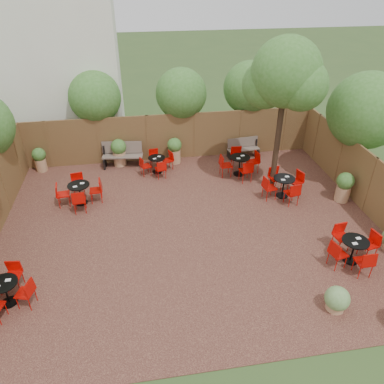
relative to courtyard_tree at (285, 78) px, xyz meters
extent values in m
plane|color=#354F23|center=(-3.40, -1.94, -4.10)|extent=(80.00, 80.00, 0.00)
cube|color=#371916|center=(-3.40, -1.94, -4.09)|extent=(12.00, 10.00, 0.02)
cube|color=brown|center=(-3.40, 3.06, -3.10)|extent=(12.00, 0.08, 2.00)
cube|color=brown|center=(2.60, -1.94, -3.10)|extent=(0.08, 10.00, 2.00)
cube|color=silver|center=(-7.90, 6.06, -0.10)|extent=(5.00, 4.00, 8.00)
sphere|color=#356821|center=(-6.40, 3.76, -1.47)|extent=(2.09, 2.09, 2.09)
sphere|color=#356821|center=(-2.90, 3.66, -1.46)|extent=(2.11, 2.11, 2.11)
sphere|color=#356821|center=(0.10, 3.86, -1.42)|extent=(2.27, 2.27, 2.27)
sphere|color=#356821|center=(3.20, 0.06, -1.28)|extent=(2.72, 2.72, 2.72)
cylinder|color=black|center=(0.01, 0.01, -1.83)|extent=(0.24, 0.24, 4.49)
sphere|color=#356821|center=(0.01, 0.01, 0.18)|extent=(2.27, 2.27, 2.27)
sphere|color=#356821|center=(-0.49, 0.41, -0.31)|extent=(1.59, 1.59, 1.59)
sphere|color=#356821|center=(0.41, -0.39, -0.13)|extent=(1.66, 1.66, 1.66)
cube|color=brown|center=(-5.51, 2.61, -3.61)|extent=(1.68, 0.68, 0.05)
cube|color=brown|center=(-5.51, 2.83, -3.31)|extent=(1.64, 0.32, 0.49)
cube|color=black|center=(-6.25, 2.61, -3.86)|extent=(0.12, 0.50, 0.44)
cube|color=black|center=(-4.76, 2.61, -3.86)|extent=(0.12, 0.50, 0.44)
cube|color=brown|center=(-0.38, 2.61, -3.69)|extent=(1.41, 0.55, 0.05)
cube|color=brown|center=(-0.38, 2.80, -3.44)|extent=(1.37, 0.24, 0.41)
cube|color=black|center=(-1.00, 2.61, -3.90)|extent=(0.10, 0.41, 0.37)
cube|color=black|center=(0.25, 2.61, -3.90)|extent=(0.10, 0.41, 0.37)
cylinder|color=black|center=(-8.36, -4.34, -4.06)|extent=(0.40, 0.40, 0.03)
cylinder|color=black|center=(-8.36, -4.34, -3.74)|extent=(0.05, 0.05, 0.64)
cylinder|color=black|center=(-8.36, -4.34, -3.41)|extent=(0.70, 0.70, 0.03)
cube|color=white|center=(-8.25, -4.27, -3.39)|extent=(0.15, 0.12, 0.01)
cylinder|color=black|center=(-4.16, 1.86, -4.07)|extent=(0.39, 0.39, 0.03)
cylinder|color=black|center=(-4.16, 1.86, -3.75)|extent=(0.04, 0.04, 0.62)
cylinder|color=black|center=(-4.16, 1.86, -3.43)|extent=(0.67, 0.67, 0.03)
cube|color=white|center=(-4.06, 1.93, -3.41)|extent=(0.14, 0.12, 0.01)
cube|color=white|center=(-4.25, 1.76, -3.41)|extent=(0.14, 0.12, 0.01)
cylinder|color=black|center=(-6.99, 0.03, -4.06)|extent=(0.44, 0.44, 0.03)
cylinder|color=black|center=(-6.99, 0.03, -3.71)|extent=(0.05, 0.05, 0.70)
cylinder|color=black|center=(-6.99, 0.03, -3.35)|extent=(0.76, 0.76, 0.03)
cube|color=white|center=(-6.87, 0.11, -3.33)|extent=(0.14, 0.10, 0.01)
cube|color=white|center=(-7.09, -0.09, -3.33)|extent=(0.14, 0.10, 0.01)
cylinder|color=black|center=(-0.95, 1.17, -4.06)|extent=(0.45, 0.45, 0.03)
cylinder|color=black|center=(-0.95, 1.17, -3.70)|extent=(0.05, 0.05, 0.72)
cylinder|color=black|center=(-0.95, 1.17, -3.33)|extent=(0.78, 0.78, 0.03)
cube|color=white|center=(-0.82, 1.25, -3.30)|extent=(0.15, 0.11, 0.02)
cube|color=white|center=(-1.05, 1.05, -3.30)|extent=(0.15, 0.11, 0.02)
cylinder|color=black|center=(0.17, -0.66, -4.06)|extent=(0.44, 0.44, 0.03)
cylinder|color=black|center=(0.17, -0.66, -3.71)|extent=(0.05, 0.05, 0.70)
cylinder|color=black|center=(0.17, -0.66, -3.35)|extent=(0.76, 0.76, 0.03)
cube|color=white|center=(0.29, -0.58, -3.33)|extent=(0.16, 0.13, 0.02)
cube|color=white|center=(0.07, -0.78, -3.33)|extent=(0.16, 0.13, 0.02)
cylinder|color=black|center=(0.84, -4.26, -4.06)|extent=(0.43, 0.43, 0.03)
cylinder|color=black|center=(0.84, -4.26, -3.72)|extent=(0.05, 0.05, 0.68)
cylinder|color=black|center=(0.84, -4.26, -3.37)|extent=(0.74, 0.74, 0.03)
cube|color=white|center=(0.96, -4.19, -3.34)|extent=(0.14, 0.11, 0.01)
cube|color=white|center=(0.74, -4.38, -3.34)|extent=(0.14, 0.11, 0.01)
cylinder|color=#AB7B55|center=(-5.64, 2.76, -3.78)|extent=(0.52, 0.52, 0.60)
sphere|color=#356821|center=(-5.64, 2.76, -3.25)|extent=(0.62, 0.62, 0.62)
cylinder|color=#AB7B55|center=(-3.36, 2.64, -3.79)|extent=(0.50, 0.50, 0.57)
sphere|color=#356821|center=(-3.36, 2.64, -3.29)|extent=(0.60, 0.60, 0.60)
cylinder|color=#AB7B55|center=(-8.79, 2.76, -3.82)|extent=(0.45, 0.45, 0.51)
sphere|color=#356821|center=(-8.79, 2.76, -3.36)|extent=(0.54, 0.54, 0.54)
cylinder|color=#AB7B55|center=(2.15, -1.27, -3.79)|extent=(0.50, 0.50, 0.57)
sphere|color=#356821|center=(2.15, -1.27, -3.29)|extent=(0.60, 0.60, 0.60)
cylinder|color=#AB7B55|center=(-0.43, -5.80, -3.98)|extent=(0.44, 0.44, 0.20)
sphere|color=#5D8344|center=(-0.43, -5.80, -3.73)|extent=(0.60, 0.60, 0.60)
camera|label=1|loc=(-4.89, -11.43, 3.17)|focal=34.82mm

